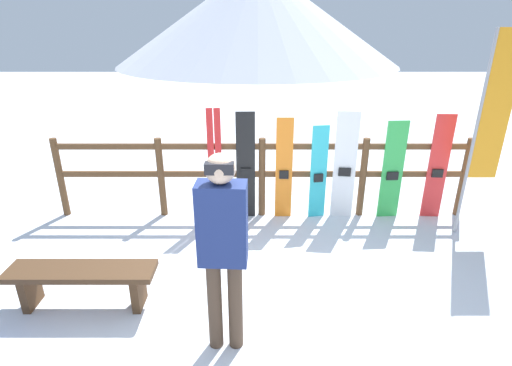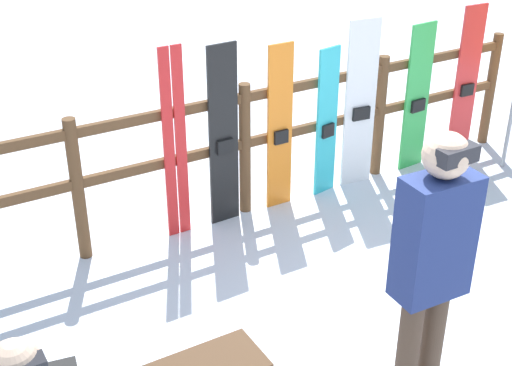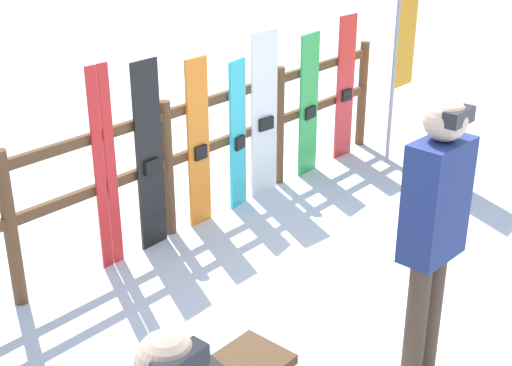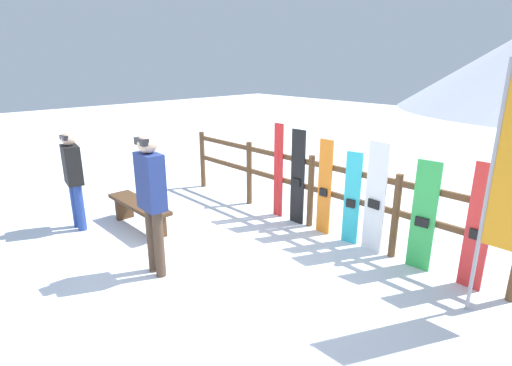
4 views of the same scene
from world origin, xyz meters
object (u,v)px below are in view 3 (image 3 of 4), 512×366
snowboard_black_stripe (150,157)px  snowboard_green (309,106)px  snowboard_red (345,88)px  snowboard_orange (198,144)px  rental_flag (405,12)px  person_navy (434,224)px  snowboard_cyan (238,135)px  snowboard_white (264,116)px  ski_pair_red (105,170)px

snowboard_black_stripe → snowboard_green: size_ratio=1.09×
snowboard_black_stripe → snowboard_green: bearing=-0.0°
snowboard_green → snowboard_red: bearing=0.0°
snowboard_orange → rental_flag: 2.66m
person_navy → snowboard_cyan: person_navy is taller
person_navy → snowboard_orange: 2.66m
snowboard_white → snowboard_green: size_ratio=1.09×
ski_pair_red → snowboard_cyan: 1.48m
snowboard_white → snowboard_red: size_ratio=1.03×
ski_pair_red → snowboard_black_stripe: 0.44m
snowboard_black_stripe → rental_flag: (3.03, -0.48, 0.80)m
snowboard_orange → snowboard_red: 2.19m
snowboard_white → ski_pair_red: bearing=179.9°
snowboard_cyan → snowboard_red: (1.69, 0.00, 0.08)m
ski_pair_red → snowboard_green: (2.53, -0.00, -0.09)m
snowboard_black_stripe → person_navy: bearing=-92.7°
person_navy → snowboard_cyan: 2.83m
ski_pair_red → snowboard_green: size_ratio=1.12×
ski_pair_red → snowboard_black_stripe: bearing=-0.4°
snowboard_white → snowboard_red: bearing=-0.0°
snowboard_black_stripe → rental_flag: size_ratio=0.60×
snowboard_cyan → rental_flag: 2.23m
snowboard_cyan → rental_flag: rental_flag is taller
snowboard_black_stripe → snowboard_red: snowboard_black_stripe is taller
snowboard_orange → snowboard_white: (0.86, 0.00, 0.04)m
person_navy → ski_pair_red: person_navy is taller
person_navy → snowboard_orange: person_navy is taller
snowboard_orange → snowboard_red: snowboard_red is taller
person_navy → ski_pair_red: size_ratio=1.12×
snowboard_orange → snowboard_green: snowboard_orange is taller
person_navy → snowboard_orange: bearing=75.4°
snowboard_orange → ski_pair_red: bearing=179.8°
snowboard_white → snowboard_black_stripe: bearing=-180.0°
ski_pair_red → snowboard_white: bearing=-0.1°
person_navy → snowboard_cyan: size_ratio=1.31×
person_navy → snowboard_green: bearing=49.0°
snowboard_black_stripe → snowboard_white: bearing=0.0°
snowboard_red → person_navy: bearing=-138.3°
snowboard_cyan → snowboard_red: snowboard_red is taller
ski_pair_red → snowboard_cyan: (1.48, -0.00, -0.12)m
ski_pair_red → snowboard_orange: size_ratio=1.09×
person_navy → snowboard_green: size_ratio=1.25×
snowboard_orange → snowboard_red: size_ratio=0.97×
person_navy → ski_pair_red: (-0.32, 2.55, -0.27)m
snowboard_red → snowboard_cyan: bearing=-180.0°
snowboard_orange → rental_flag: rental_flag is taller
person_navy → snowboard_cyan: (1.16, 2.55, -0.39)m
person_navy → rental_flag: bearing=33.4°
rental_flag → snowboard_red: bearing=121.4°
snowboard_orange → snowboard_green: bearing=-0.0°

